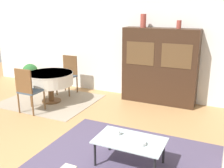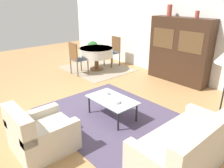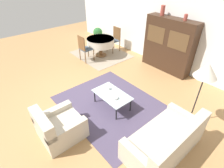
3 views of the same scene
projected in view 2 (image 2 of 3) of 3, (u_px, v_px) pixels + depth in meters
The scene contains 16 objects.
ground_plane at pixel (70, 108), 4.98m from camera, with size 14.00×14.00×0.00m, color tan.
wall_back at pixel (169, 32), 6.72m from camera, with size 10.00×0.06×2.70m.
area_rug at pixel (112, 116), 4.64m from camera, with size 2.92×2.34×0.01m.
dining_rug at pixel (97, 68), 7.75m from camera, with size 2.24×1.92×0.01m.
couch at pixel (188, 147), 3.21m from camera, with size 0.88×1.72×0.84m.
armchair at pixel (40, 134), 3.53m from camera, with size 0.86×0.91×0.81m.
coffee_table at pixel (112, 101), 4.47m from camera, with size 1.04×0.62×0.41m.
display_cabinet at pixel (179, 50), 6.30m from camera, with size 1.82×0.45×1.85m.
dining_table at pixel (96, 52), 7.44m from camera, with size 1.15×1.15×0.75m.
dining_chair_near at pixel (76, 57), 6.95m from camera, with size 0.44×0.44×1.04m.
dining_chair_far at pixel (114, 49), 7.94m from camera, with size 0.44×0.44×1.04m.
cup at pixel (108, 93), 4.65m from camera, with size 0.08×0.08×0.08m.
bowl at pixel (116, 102), 4.28m from camera, with size 0.16×0.16×0.05m.
vase_tall at pixel (170, 10), 6.22m from camera, with size 0.14×0.14×0.32m.
vase_short at pixel (197, 14), 5.65m from camera, with size 0.11×0.11×0.19m.
potted_plant at pixel (93, 48), 9.17m from camera, with size 0.47×0.47×0.66m.
Camera 2 is at (3.95, -2.21, 2.35)m, focal length 35.00 mm.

